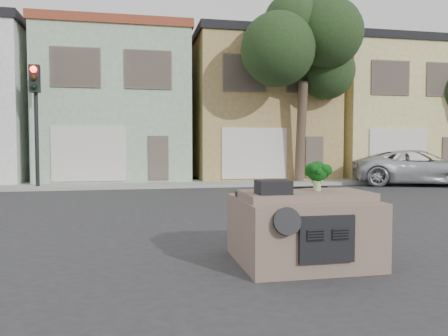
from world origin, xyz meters
name	(u,v)px	position (x,y,z in m)	size (l,w,h in m)	color
ground_plane	(252,227)	(0.00, 0.00, 0.00)	(120.00, 120.00, 0.00)	#303033
sidewalk	(192,183)	(0.00, 10.50, 0.07)	(40.00, 3.00, 0.15)	gray
townhouse_mint	(117,108)	(-3.50, 14.50, 3.77)	(7.20, 8.20, 7.55)	#97B994
townhouse_tan	(254,111)	(4.00, 14.50, 3.77)	(7.20, 8.20, 7.55)	tan
townhouse_beige	(375,113)	(11.50, 14.50, 3.77)	(7.20, 8.20, 7.55)	#D4C77D
silver_pickup	(419,185)	(10.16, 8.33, 0.00)	(2.67, 5.80, 1.61)	silver
traffic_signal	(36,127)	(-6.50, 9.50, 2.55)	(0.40, 0.40, 5.10)	black
tree_near	(301,93)	(5.00, 9.80, 4.25)	(4.40, 4.00, 8.50)	#203618
car_dashboard	(302,226)	(0.00, -3.00, 0.56)	(2.00, 1.80, 1.12)	#755D4F
instrument_hump	(273,187)	(-0.58, -3.35, 1.22)	(0.48, 0.38, 0.20)	black
wiper_arm	(309,187)	(0.28, -2.62, 1.13)	(0.70, 0.03, 0.02)	black
broccoli	(317,176)	(0.23, -3.06, 1.36)	(0.39, 0.39, 0.47)	#09330B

